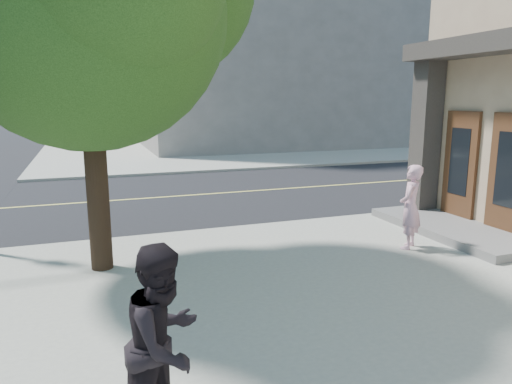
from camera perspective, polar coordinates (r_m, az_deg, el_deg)
name	(u,v)px	position (r m, az deg, el deg)	size (l,w,h in m)	color
ground	(15,252)	(10.96, -27.08, -6.50)	(140.00, 140.00, 0.00)	black
road_ew	(35,206)	(15.30, -25.10, -1.55)	(140.00, 9.00, 0.01)	black
sidewalk_ne	(262,142)	(34.22, 0.74, 6.09)	(29.00, 25.00, 0.12)	gray
filler_ne	(266,41)	(34.96, 1.27, 17.79)	(18.00, 16.00, 14.00)	slate
man_on_phone	(410,207)	(9.96, 18.13, -1.72)	(0.62, 0.41, 1.70)	#D99EB1
pedestrian	(165,343)	(4.37, -10.96, -17.51)	(0.87, 0.68, 1.80)	black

